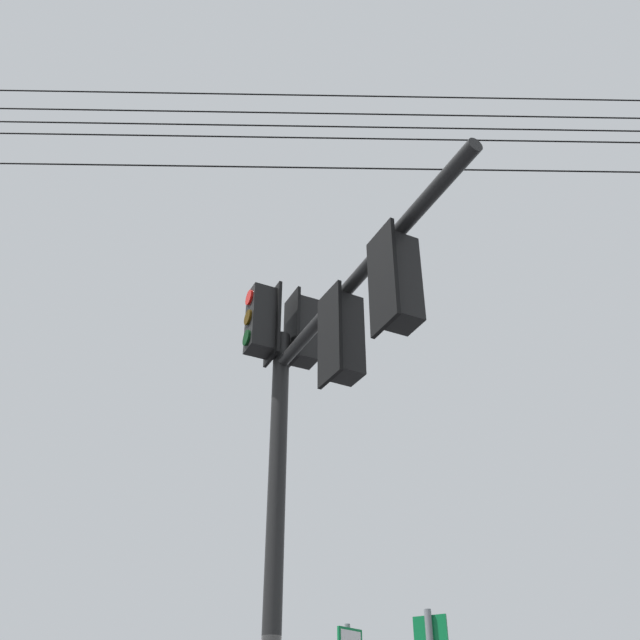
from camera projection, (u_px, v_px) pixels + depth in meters
name	position (u px, v px, depth m)	size (l,w,h in m)	color
signal_mast_assembly	(309.00, 398.00, 7.62)	(3.64, 2.81, 6.65)	black
overhead_wire_span	(377.00, 128.00, 11.06)	(26.11, 14.99, 1.78)	black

